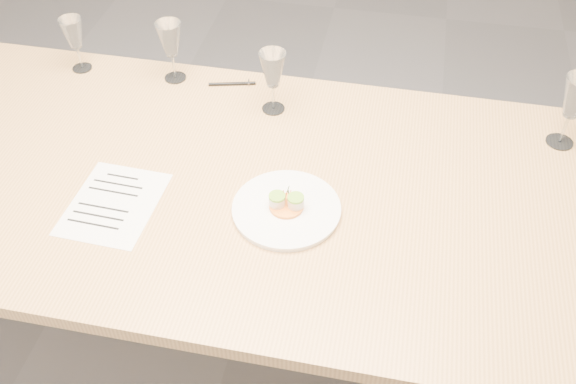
% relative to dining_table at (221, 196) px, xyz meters
% --- Properties ---
extents(ground, '(7.00, 7.00, 0.00)m').
position_rel_dining_table_xyz_m(ground, '(0.00, 0.00, -0.68)').
color(ground, slate).
rests_on(ground, ground).
extents(dining_table, '(2.40, 1.00, 0.75)m').
position_rel_dining_table_xyz_m(dining_table, '(0.00, 0.00, 0.00)').
color(dining_table, tan).
rests_on(dining_table, ground).
extents(dinner_plate, '(0.27, 0.27, 0.07)m').
position_rel_dining_table_xyz_m(dinner_plate, '(0.20, -0.09, 0.08)').
color(dinner_plate, white).
rests_on(dinner_plate, dining_table).
extents(recipe_sheet, '(0.23, 0.28, 0.00)m').
position_rel_dining_table_xyz_m(recipe_sheet, '(-0.24, -0.15, 0.07)').
color(recipe_sheet, white).
rests_on(recipe_sheet, dining_table).
extents(ballpoint_pen, '(0.15, 0.05, 0.01)m').
position_rel_dining_table_xyz_m(ballpoint_pen, '(-0.08, 0.42, 0.07)').
color(ballpoint_pen, black).
rests_on(ballpoint_pen, dining_table).
extents(wine_glass_0, '(0.07, 0.07, 0.18)m').
position_rel_dining_table_xyz_m(wine_glass_0, '(-0.58, 0.41, 0.19)').
color(wine_glass_0, white).
rests_on(wine_glass_0, dining_table).
extents(wine_glass_1, '(0.08, 0.08, 0.20)m').
position_rel_dining_table_xyz_m(wine_glass_1, '(-0.26, 0.42, 0.20)').
color(wine_glass_1, white).
rests_on(wine_glass_1, dining_table).
extents(wine_glass_2, '(0.08, 0.08, 0.19)m').
position_rel_dining_table_xyz_m(wine_glass_2, '(0.08, 0.32, 0.20)').
color(wine_glass_2, white).
rests_on(wine_glass_2, dining_table).
extents(wine_glass_3, '(0.09, 0.09, 0.22)m').
position_rel_dining_table_xyz_m(wine_glass_3, '(0.90, 0.33, 0.22)').
color(wine_glass_3, white).
rests_on(wine_glass_3, dining_table).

